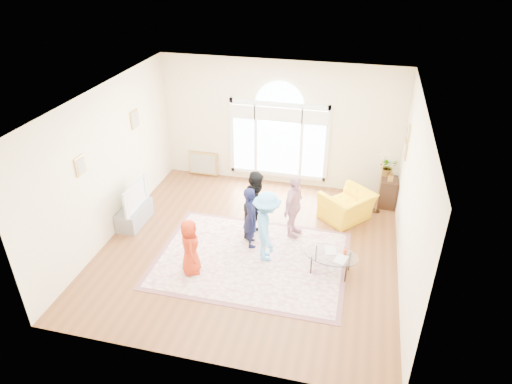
% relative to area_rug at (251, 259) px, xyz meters
% --- Properties ---
extents(ground, '(6.00, 6.00, 0.00)m').
position_rel_area_rug_xyz_m(ground, '(-0.14, 0.38, -0.01)').
color(ground, brown).
rests_on(ground, ground).
extents(room_shell, '(6.00, 6.00, 6.00)m').
position_rel_area_rug_xyz_m(room_shell, '(-0.13, 3.21, 1.56)').
color(room_shell, '#F1E8BE').
rests_on(room_shell, ground).
extents(area_rug, '(3.60, 2.60, 0.02)m').
position_rel_area_rug_xyz_m(area_rug, '(0.00, 0.00, 0.00)').
color(area_rug, beige).
rests_on(area_rug, ground).
extents(rug_border, '(3.80, 2.80, 0.01)m').
position_rel_area_rug_xyz_m(rug_border, '(-0.00, 0.00, -0.00)').
color(rug_border, '#7F4F53').
rests_on(rug_border, ground).
extents(tv_console, '(0.45, 1.00, 0.42)m').
position_rel_area_rug_xyz_m(tv_console, '(-2.89, 0.68, 0.20)').
color(tv_console, gray).
rests_on(tv_console, ground).
extents(television, '(0.17, 1.06, 0.61)m').
position_rel_area_rug_xyz_m(television, '(-2.88, 0.68, 0.71)').
color(television, black).
rests_on(television, tv_console).
extents(coffee_table, '(1.12, 0.79, 0.54)m').
position_rel_area_rug_xyz_m(coffee_table, '(1.58, -0.01, 0.39)').
color(coffee_table, silver).
rests_on(coffee_table, ground).
extents(armchair, '(1.38, 1.39, 0.68)m').
position_rel_area_rug_xyz_m(armchair, '(1.74, 1.97, 0.33)').
color(armchair, yellow).
rests_on(armchair, ground).
extents(side_cabinet, '(0.40, 0.50, 0.70)m').
position_rel_area_rug_xyz_m(side_cabinet, '(2.64, 2.83, 0.34)').
color(side_cabinet, black).
rests_on(side_cabinet, ground).
extents(floor_lamp, '(0.26, 0.26, 1.51)m').
position_rel_area_rug_xyz_m(floor_lamp, '(2.41, 2.48, 1.27)').
color(floor_lamp, black).
rests_on(floor_lamp, ground).
extents(plant_pedestal, '(0.20, 0.20, 0.70)m').
position_rel_area_rug_xyz_m(plant_pedestal, '(2.56, 3.02, 0.34)').
color(plant_pedestal, white).
rests_on(plant_pedestal, ground).
extents(potted_plant, '(0.49, 0.45, 0.46)m').
position_rel_area_rug_xyz_m(potted_plant, '(2.56, 3.02, 0.92)').
color(potted_plant, '#33722D').
rests_on(potted_plant, plant_pedestal).
extents(leaning_picture, '(0.80, 0.14, 0.62)m').
position_rel_area_rug_xyz_m(leaning_picture, '(-2.16, 3.28, -0.01)').
color(leaning_picture, tan).
rests_on(leaning_picture, ground).
extents(child_red, '(0.56, 0.66, 1.15)m').
position_rel_area_rug_xyz_m(child_red, '(-1.02, -0.64, 0.58)').
color(child_red, '#B72E11').
rests_on(child_red, area_rug).
extents(child_navy, '(0.48, 0.57, 1.34)m').
position_rel_area_rug_xyz_m(child_navy, '(-0.13, 0.50, 0.68)').
color(child_navy, black).
rests_on(child_navy, area_rug).
extents(child_black, '(0.75, 0.86, 1.51)m').
position_rel_area_rug_xyz_m(child_black, '(-0.09, 0.88, 0.76)').
color(child_black, black).
rests_on(child_black, area_rug).
extents(child_pink, '(0.52, 0.89, 1.42)m').
position_rel_area_rug_xyz_m(child_pink, '(0.66, 1.05, 0.72)').
color(child_pink, '#D99EA9').
rests_on(child_pink, area_rug).
extents(child_blue, '(0.84, 1.09, 1.49)m').
position_rel_area_rug_xyz_m(child_blue, '(0.28, 0.12, 0.76)').
color(child_blue, '#5BAEF0').
rests_on(child_blue, area_rug).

